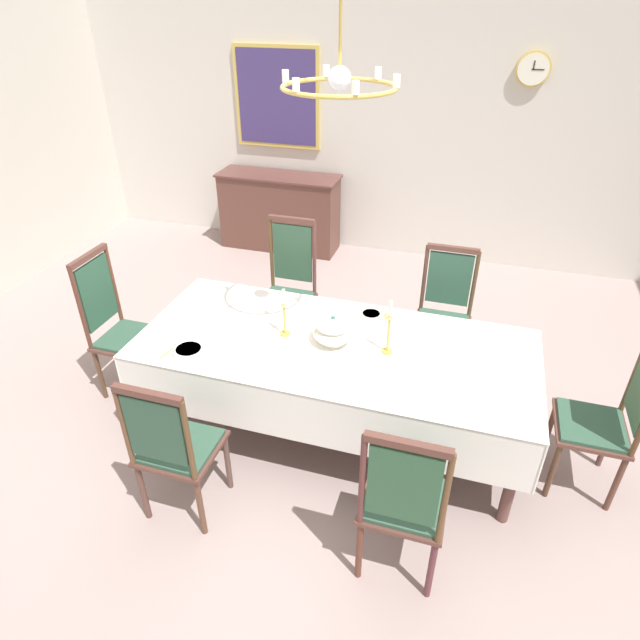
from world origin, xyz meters
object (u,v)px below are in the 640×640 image
(chair_head_west, at_px, (118,325))
(candlestick_east, at_px, (389,332))
(chair_south_b, at_px, (403,500))
(spoon_primary, at_px, (386,316))
(chair_head_east, at_px, (608,416))
(candlestick_west, at_px, (284,317))
(bowl_near_right, at_px, (189,351))
(mounted_clock, at_px, (533,69))
(bowl_near_left, at_px, (371,315))
(chair_south_a, at_px, (174,446))
(sideboard, at_px, (280,212))
(chair_north_b, at_px, (444,313))
(dining_table, at_px, (335,352))
(framed_painting, at_px, (277,98))
(chair_north_a, at_px, (289,286))
(soup_tureen, at_px, (333,330))
(spoon_secondary, at_px, (174,347))
(chandelier, at_px, (339,84))

(chair_head_west, xyz_separation_m, candlestick_east, (2.06, -0.00, 0.33))
(chair_south_b, xyz_separation_m, spoon_primary, (-0.38, 1.39, 0.21))
(chair_head_east, distance_m, candlestick_west, 2.09)
(bowl_near_right, relative_size, mounted_clock, 0.62)
(candlestick_west, bearing_deg, bowl_near_left, 38.17)
(chair_head_west, height_order, bowl_near_left, chair_head_west)
(spoon_primary, bearing_deg, chair_head_west, -177.44)
(chair_head_west, bearing_deg, chair_south_a, 47.04)
(sideboard, bearing_deg, mounted_clock, -174.59)
(chair_north_b, bearing_deg, sideboard, -42.45)
(chair_head_east, xyz_separation_m, spoon_primary, (-1.45, 0.43, 0.19))
(dining_table, distance_m, chair_south_a, 1.19)
(candlestick_west, xyz_separation_m, mounted_clock, (1.42, 3.18, 1.19))
(candlestick_west, height_order, mounted_clock, mounted_clock)
(framed_painting, bearing_deg, bowl_near_right, -78.59)
(chair_north_a, bearing_deg, spoon_primary, 150.03)
(soup_tureen, xyz_separation_m, candlestick_east, (0.36, 0.00, 0.05))
(soup_tureen, relative_size, bowl_near_right, 1.31)
(candlestick_east, distance_m, bowl_near_left, 0.46)
(candlestick_west, bearing_deg, sideboard, 111.65)
(dining_table, distance_m, candlestick_west, 0.41)
(dining_table, bearing_deg, chair_south_b, -56.49)
(candlestick_west, relative_size, framed_painting, 0.32)
(bowl_near_right, relative_size, spoon_primary, 1.13)
(chair_head_east, height_order, sideboard, chair_head_east)
(bowl_near_left, height_order, spoon_secondary, bowl_near_left)
(chair_south_b, bearing_deg, candlestick_east, 106.61)
(bowl_near_right, distance_m, chandelier, 1.83)
(dining_table, bearing_deg, sideboard, 117.32)
(candlestick_east, height_order, spoon_secondary, candlestick_east)
(candlestick_west, bearing_deg, spoon_secondary, -150.57)
(chair_north_a, bearing_deg, mounted_clock, -128.43)
(chair_north_b, bearing_deg, chair_head_west, 22.26)
(spoon_primary, relative_size, sideboard, 0.12)
(dining_table, distance_m, bowl_near_right, 0.96)
(chair_south_b, relative_size, chair_head_west, 0.93)
(chair_north_b, bearing_deg, spoon_primary, 54.80)
(spoon_primary, xyz_separation_m, spoon_secondary, (-1.25, -0.79, 0.00))
(chair_north_b, height_order, sideboard, chair_north_b)
(chair_north_b, height_order, bowl_near_left, chair_north_b)
(chair_north_b, distance_m, chair_head_east, 1.44)
(framed_painting, distance_m, chandelier, 3.62)
(bowl_near_left, xyz_separation_m, bowl_near_right, (-1.03, -0.79, 0.01))
(chair_south_a, height_order, candlestick_east, candlestick_east)
(chair_south_a, xyz_separation_m, bowl_near_right, (-0.19, 0.57, 0.24))
(chair_north_a, bearing_deg, bowl_near_left, 145.88)
(chair_north_b, xyz_separation_m, soup_tureen, (-0.65, -0.96, 0.31))
(mounted_clock, bearing_deg, chair_north_b, -101.04)
(chandelier, bearing_deg, soup_tureen, 180.00)
(soup_tureen, distance_m, mounted_clock, 3.57)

